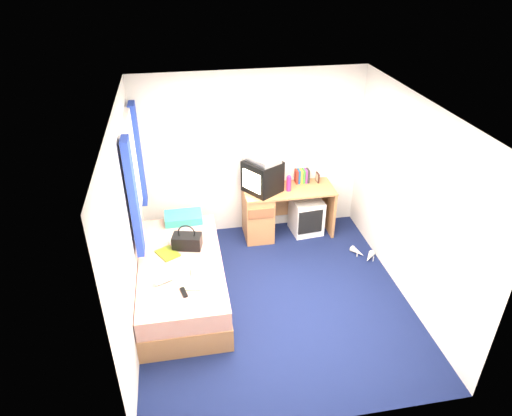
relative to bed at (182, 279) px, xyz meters
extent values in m
plane|color=#0C1438|center=(1.10, -0.26, -0.27)|extent=(3.40, 3.40, 0.00)
plane|color=white|center=(1.10, -0.26, 2.13)|extent=(3.40, 3.40, 0.00)
plane|color=silver|center=(1.10, 1.44, 0.93)|extent=(3.20, 0.00, 3.20)
plane|color=silver|center=(1.10, -1.96, 0.93)|extent=(3.20, 0.00, 3.20)
plane|color=silver|center=(-0.50, -0.26, 0.93)|extent=(0.00, 3.40, 3.40)
plane|color=silver|center=(2.70, -0.26, 0.93)|extent=(0.00, 3.40, 3.40)
cube|color=#B17849|center=(0.00, 0.00, -0.12)|extent=(1.00, 2.00, 0.30)
cube|color=brown|center=(0.50, -0.40, -0.11)|extent=(0.02, 0.70, 0.18)
cube|color=white|center=(0.00, 0.00, 0.15)|extent=(0.98, 1.98, 0.24)
cube|color=#1962A4|center=(0.08, 0.89, 0.33)|extent=(0.50, 0.32, 0.11)
cube|color=#B17849|center=(1.60, 1.16, 0.47)|extent=(1.30, 0.55, 0.03)
cube|color=#B17849|center=(1.15, 1.16, 0.09)|extent=(0.40, 0.52, 0.72)
cube|color=#B17849|center=(2.23, 1.16, 0.09)|extent=(0.04, 0.52, 0.72)
cube|color=#B17849|center=(1.85, 1.41, 0.18)|extent=(0.78, 0.03, 0.55)
cube|color=white|center=(1.89, 1.16, 0.00)|extent=(0.47, 0.47, 0.54)
cube|color=black|center=(1.22, 1.18, 0.71)|extent=(0.60, 0.61, 0.45)
cube|color=#D5B486|center=(1.04, 1.06, 0.71)|extent=(0.21, 0.29, 0.28)
cube|color=silver|center=(1.22, 1.18, 0.97)|extent=(0.50, 0.54, 0.08)
cube|color=maroon|center=(1.75, 1.34, 0.58)|extent=(0.03, 0.13, 0.20)
cube|color=navy|center=(1.78, 1.34, 0.58)|extent=(0.03, 0.13, 0.20)
cube|color=gold|center=(1.82, 1.34, 0.58)|extent=(0.03, 0.13, 0.20)
cube|color=#337F33|center=(1.85, 1.34, 0.58)|extent=(0.03, 0.13, 0.20)
cube|color=#7F337F|center=(1.89, 1.34, 0.58)|extent=(0.03, 0.13, 0.20)
cube|color=#262626|center=(1.92, 1.34, 0.58)|extent=(0.03, 0.13, 0.20)
cube|color=black|center=(2.07, 1.31, 0.55)|extent=(0.03, 0.12, 0.14)
cylinder|color=#E62062|center=(1.58, 1.11, 0.59)|extent=(0.09, 0.09, 0.21)
cylinder|color=white|center=(1.51, 1.26, 0.57)|extent=(0.06, 0.06, 0.17)
cube|color=black|center=(0.10, 0.26, 0.36)|extent=(0.39, 0.27, 0.18)
torus|color=black|center=(0.10, 0.26, 0.49)|extent=(0.21, 0.06, 0.21)
cube|color=white|center=(0.27, -0.23, 0.32)|extent=(0.31, 0.27, 0.09)
cube|color=#B4D417|center=(-0.14, 0.16, 0.28)|extent=(0.32, 0.35, 0.01)
cylinder|color=silver|center=(-0.19, -0.37, 0.31)|extent=(0.21, 0.15, 0.07)
cube|color=gold|center=(0.09, -0.53, 0.28)|extent=(0.23, 0.10, 0.01)
cube|color=black|center=(0.02, -0.59, 0.28)|extent=(0.09, 0.17, 0.02)
cube|color=silver|center=(-0.48, 0.64, 1.18)|extent=(0.02, 0.90, 1.10)
cube|color=white|center=(-0.47, 0.64, 1.77)|extent=(0.06, 1.06, 0.08)
cube|color=white|center=(-0.47, 0.64, 0.59)|extent=(0.06, 1.06, 0.08)
cube|color=navy|center=(-0.43, 0.05, 1.13)|extent=(0.08, 0.24, 1.40)
cube|color=navy|center=(-0.43, 1.23, 1.13)|extent=(0.08, 0.24, 1.40)
cone|color=beige|center=(2.45, 0.44, -0.23)|extent=(0.18, 0.24, 0.09)
cone|color=beige|center=(2.56, 0.30, -0.23)|extent=(0.21, 0.23, 0.09)
camera|label=1|loc=(0.12, -4.44, 3.55)|focal=32.00mm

